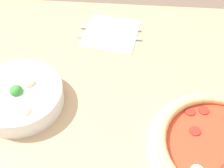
{
  "coord_description": "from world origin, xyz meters",
  "views": [
    {
      "loc": [
        -0.42,
        -0.07,
        1.37
      ],
      "look_at": [
        0.12,
        -0.02,
        0.76
      ],
      "focal_mm": 50.0,
      "sensor_mm": 36.0,
      "label": 1
    }
  ],
  "objects_px": {
    "bowl": "(19,95)",
    "fork": "(110,37)",
    "knife": "(113,28)",
    "pizza": "(219,147)"
  },
  "relations": [
    {
      "from": "pizza",
      "to": "bowl",
      "type": "bearing_deg",
      "value": 78.27
    },
    {
      "from": "pizza",
      "to": "fork",
      "type": "xyz_separation_m",
      "value": [
        0.37,
        0.28,
        -0.01
      ]
    },
    {
      "from": "bowl",
      "to": "knife",
      "type": "height_order",
      "value": "bowl"
    },
    {
      "from": "pizza",
      "to": "fork",
      "type": "distance_m",
      "value": 0.46
    },
    {
      "from": "bowl",
      "to": "pizza",
      "type": "bearing_deg",
      "value": -101.73
    },
    {
      "from": "bowl",
      "to": "fork",
      "type": "height_order",
      "value": "bowl"
    },
    {
      "from": "bowl",
      "to": "knife",
      "type": "xyz_separation_m",
      "value": [
        0.31,
        -0.21,
        -0.02
      ]
    },
    {
      "from": "fork",
      "to": "knife",
      "type": "height_order",
      "value": "same"
    },
    {
      "from": "pizza",
      "to": "fork",
      "type": "height_order",
      "value": "pizza"
    },
    {
      "from": "bowl",
      "to": "fork",
      "type": "relative_size",
      "value": 1.12
    }
  ]
}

